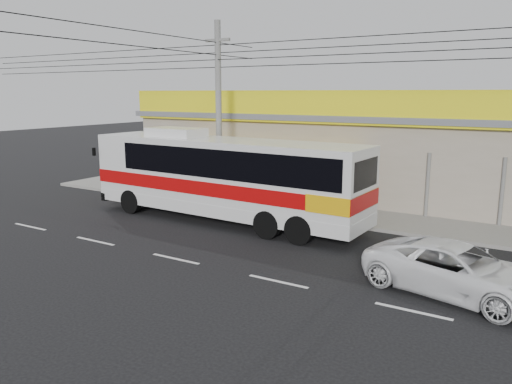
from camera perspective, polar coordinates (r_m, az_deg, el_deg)
ground at (r=19.29m, az=-4.32°, el=-5.58°), size 120.00×120.00×0.00m
sidewalk at (r=24.22m, az=3.97°, el=-1.89°), size 30.00×3.20×0.15m
lane_markings at (r=17.42m, az=-9.15°, el=-7.56°), size 50.00×0.12×0.01m
storefront_building at (r=28.81m, az=9.13°, el=4.60°), size 22.60×9.20×5.70m
coach_bus at (r=21.59m, az=-3.28°, el=2.10°), size 13.09×3.24×4.00m
motorbike_red at (r=28.33m, az=-13.63°, el=0.98°), size 2.07×1.05×1.04m
motorbike_dark at (r=31.61m, az=-14.65°, el=1.89°), size 1.63×0.97×0.95m
white_car at (r=15.16m, az=22.09°, el=-8.30°), size 5.57×3.50×1.43m
utility_pole at (r=23.97m, az=-4.38°, el=15.35°), size 34.00×14.00×8.84m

